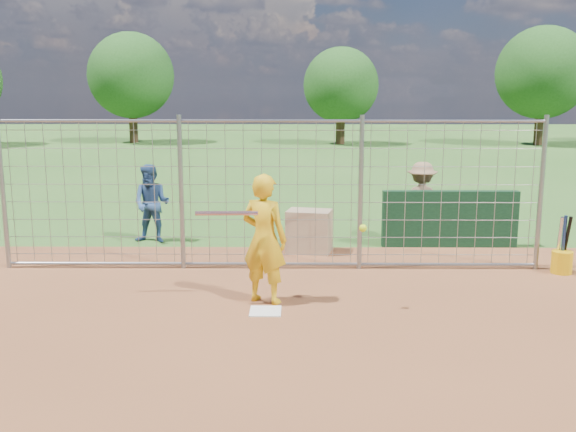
{
  "coord_description": "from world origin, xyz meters",
  "views": [
    {
      "loc": [
        0.39,
        -8.57,
        2.98
      ],
      "look_at": [
        0.3,
        0.8,
        1.15
      ],
      "focal_mm": 40.0,
      "sensor_mm": 36.0,
      "label": 1
    }
  ],
  "objects_px": {
    "bystander_a": "(152,204)",
    "bucket_with_bats": "(562,259)",
    "equipment_bin": "(309,231)",
    "batter": "(264,239)",
    "bystander_c": "(421,202)"
  },
  "relations": [
    {
      "from": "bystander_a",
      "to": "bucket_with_bats",
      "type": "xyz_separation_m",
      "value": [
        7.28,
        -2.17,
        -0.54
      ]
    },
    {
      "from": "bystander_a",
      "to": "equipment_bin",
      "type": "height_order",
      "value": "bystander_a"
    },
    {
      "from": "bystander_a",
      "to": "bystander_c",
      "type": "xyz_separation_m",
      "value": [
        5.38,
        0.15,
        0.02
      ]
    },
    {
      "from": "bystander_a",
      "to": "bucket_with_bats",
      "type": "height_order",
      "value": "bystander_a"
    },
    {
      "from": "bystander_c",
      "to": "equipment_bin",
      "type": "relative_size",
      "value": 2.0
    },
    {
      "from": "batter",
      "to": "bucket_with_bats",
      "type": "xyz_separation_m",
      "value": [
        4.87,
        1.53,
        -0.69
      ]
    },
    {
      "from": "equipment_bin",
      "to": "bystander_a",
      "type": "bearing_deg",
      "value": 178.32
    },
    {
      "from": "batter",
      "to": "bucket_with_bats",
      "type": "relative_size",
      "value": 1.91
    },
    {
      "from": "bystander_c",
      "to": "equipment_bin",
      "type": "bearing_deg",
      "value": 29.05
    },
    {
      "from": "batter",
      "to": "bystander_c",
      "type": "xyz_separation_m",
      "value": [
        2.96,
        3.85,
        -0.13
      ]
    },
    {
      "from": "equipment_bin",
      "to": "bystander_c",
      "type": "bearing_deg",
      "value": 34.87
    },
    {
      "from": "bystander_c",
      "to": "bucket_with_bats",
      "type": "distance_m",
      "value": 3.05
    },
    {
      "from": "bystander_c",
      "to": "bucket_with_bats",
      "type": "xyz_separation_m",
      "value": [
        1.9,
        -2.32,
        -0.56
      ]
    },
    {
      "from": "batter",
      "to": "bystander_c",
      "type": "relative_size",
      "value": 1.16
    },
    {
      "from": "bystander_c",
      "to": "bucket_with_bats",
      "type": "relative_size",
      "value": 1.64
    }
  ]
}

